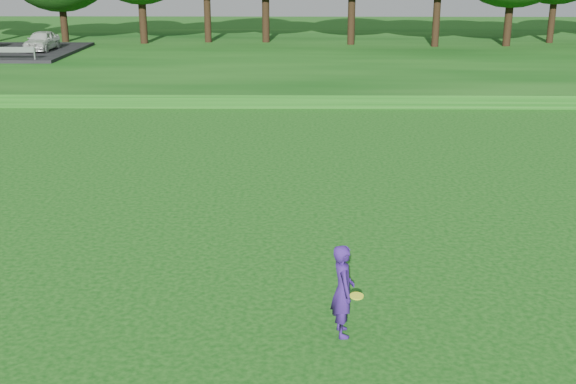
{
  "coord_description": "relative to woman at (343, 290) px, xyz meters",
  "views": [
    {
      "loc": [
        1.82,
        -11.85,
        6.28
      ],
      "look_at": [
        1.6,
        3.39,
        1.3
      ],
      "focal_mm": 45.0,
      "sensor_mm": 36.0,
      "label": 1
    }
  ],
  "objects": [
    {
      "name": "woman",
      "position": [
        0.0,
        0.0,
        0.0
      ],
      "size": [
        0.55,
        0.97,
        1.67
      ],
      "color": "#3A1B79",
      "rests_on": "ground"
    },
    {
      "name": "berm",
      "position": [
        -2.6,
        34.61,
        -0.53
      ],
      "size": [
        130.0,
        30.0,
        0.6
      ],
      "primitive_type": "cube",
      "color": "#0D450E",
      "rests_on": "ground"
    },
    {
      "name": "walking_path",
      "position": [
        -2.6,
        20.61,
        -0.81
      ],
      "size": [
        130.0,
        1.6,
        0.04
      ],
      "primitive_type": "cube",
      "color": "gray",
      "rests_on": "ground"
    },
    {
      "name": "ground",
      "position": [
        -2.6,
        0.61,
        -0.83
      ],
      "size": [
        140.0,
        140.0,
        0.0
      ],
      "primitive_type": "plane",
      "color": "#0D450E",
      "rests_on": "ground"
    }
  ]
}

